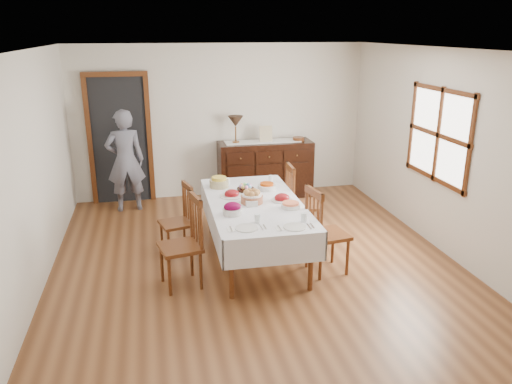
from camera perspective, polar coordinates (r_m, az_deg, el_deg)
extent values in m
plane|color=brown|center=(6.26, 0.19, -8.57)|extent=(6.00, 6.00, 0.00)
cube|color=silver|center=(5.60, 0.22, 15.94)|extent=(5.00, 6.00, 0.02)
cube|color=silver|center=(8.68, -4.03, 8.03)|extent=(5.00, 0.02, 2.60)
cube|color=silver|center=(3.13, 12.17, -11.22)|extent=(5.00, 0.02, 2.60)
cube|color=silver|center=(5.82, -24.61, 1.38)|extent=(0.02, 6.00, 2.60)
cube|color=silver|center=(6.77, 21.42, 3.93)|extent=(0.02, 6.00, 2.60)
cube|color=white|center=(6.96, 20.20, 6.14)|extent=(0.02, 1.30, 1.10)
cube|color=#562A12|center=(6.96, 20.11, 6.14)|extent=(0.03, 1.46, 1.26)
cube|color=black|center=(8.63, -15.26, 5.68)|extent=(0.90, 0.06, 2.10)
cube|color=#562A12|center=(8.61, -15.27, 5.65)|extent=(1.04, 0.08, 2.18)
cube|color=silver|center=(6.22, -0.15, -1.29)|extent=(1.11, 2.20, 0.04)
cylinder|color=#562A12|center=(5.44, -2.83, -8.77)|extent=(0.06, 0.06, 0.71)
cylinder|color=#562A12|center=(5.63, 6.30, -7.90)|extent=(0.06, 0.06, 0.71)
cylinder|color=#562A12|center=(7.17, -5.16, -2.03)|extent=(0.06, 0.06, 0.71)
cylinder|color=#562A12|center=(7.31, 1.83, -1.56)|extent=(0.06, 0.06, 0.71)
cube|color=silver|center=(6.19, -5.22, -2.93)|extent=(0.04, 2.23, 0.34)
cube|color=silver|center=(6.40, 4.76, -2.22)|extent=(0.04, 2.23, 0.34)
cube|color=silver|center=(5.27, 2.24, -6.73)|extent=(1.14, 0.03, 0.34)
cube|color=silver|center=(7.30, -1.87, 0.42)|extent=(1.14, 0.03, 0.34)
cube|color=#562A12|center=(5.71, -8.68, -6.27)|extent=(0.52, 0.52, 0.04)
cylinder|color=#562A12|center=(5.94, -10.71, -8.04)|extent=(0.04, 0.04, 0.45)
cylinder|color=#562A12|center=(5.62, -9.85, -9.54)|extent=(0.04, 0.04, 0.45)
cylinder|color=#562A12|center=(6.01, -7.37, -7.50)|extent=(0.04, 0.04, 0.45)
cylinder|color=#562A12|center=(5.71, -6.32, -8.95)|extent=(0.04, 0.04, 0.45)
cylinder|color=#562A12|center=(5.82, -7.41, -2.60)|extent=(0.04, 0.04, 0.59)
cylinder|color=#562A12|center=(5.48, -6.27, -3.89)|extent=(0.04, 0.04, 0.59)
cube|color=#562A12|center=(5.56, -6.96, -0.80)|extent=(0.13, 0.42, 0.08)
cylinder|color=#562A12|center=(5.74, -7.13, -3.11)|extent=(0.02, 0.02, 0.49)
cylinder|color=#562A12|center=(5.65, -6.85, -3.43)|extent=(0.02, 0.02, 0.49)
cylinder|color=#562A12|center=(5.57, -6.56, -3.76)|extent=(0.02, 0.02, 0.49)
cube|color=#562A12|center=(6.56, -9.13, -3.57)|extent=(0.47, 0.47, 0.04)
cylinder|color=#562A12|center=(6.74, -10.72, -5.05)|extent=(0.03, 0.03, 0.39)
cylinder|color=#562A12|center=(6.46, -9.93, -6.04)|extent=(0.03, 0.03, 0.39)
cylinder|color=#562A12|center=(6.82, -8.20, -4.62)|extent=(0.03, 0.03, 0.39)
cylinder|color=#562A12|center=(6.55, -7.31, -5.58)|extent=(0.03, 0.03, 0.39)
cylinder|color=#562A12|center=(6.67, -8.25, -0.80)|extent=(0.04, 0.04, 0.52)
cylinder|color=#562A12|center=(6.37, -7.29, -1.67)|extent=(0.04, 0.04, 0.52)
cube|color=#562A12|center=(6.45, -7.87, 0.63)|extent=(0.13, 0.37, 0.07)
cylinder|color=#562A12|center=(6.60, -8.01, -1.16)|extent=(0.02, 0.02, 0.42)
cylinder|color=#562A12|center=(6.53, -7.78, -1.38)|extent=(0.02, 0.02, 0.42)
cylinder|color=#562A12|center=(6.45, -7.53, -1.60)|extent=(0.02, 0.02, 0.42)
cube|color=#562A12|center=(6.04, 8.20, -4.85)|extent=(0.50, 0.50, 0.04)
cylinder|color=#562A12|center=(6.08, 10.41, -7.36)|extent=(0.04, 0.04, 0.46)
cylinder|color=#562A12|center=(6.36, 8.77, -6.09)|extent=(0.04, 0.04, 0.46)
cylinder|color=#562A12|center=(5.92, 7.38, -7.95)|extent=(0.04, 0.04, 0.46)
cylinder|color=#562A12|center=(6.20, 5.84, -6.61)|extent=(0.04, 0.04, 0.46)
cylinder|color=#562A12|center=(5.68, 7.46, -3.09)|extent=(0.04, 0.04, 0.59)
cylinder|color=#562A12|center=(6.00, 5.78, -1.87)|extent=(0.04, 0.04, 0.59)
cube|color=#562A12|center=(5.76, 6.68, -0.10)|extent=(0.10, 0.42, 0.08)
cylinder|color=#562A12|center=(5.77, 7.01, -2.97)|extent=(0.02, 0.02, 0.49)
cylinder|color=#562A12|center=(5.85, 6.59, -2.66)|extent=(0.02, 0.02, 0.49)
cylinder|color=#562A12|center=(5.93, 6.17, -2.36)|extent=(0.02, 0.02, 0.49)
cube|color=#562A12|center=(7.00, 5.46, -1.53)|extent=(0.46, 0.46, 0.04)
cylinder|color=#562A12|center=(6.97, 7.20, -3.83)|extent=(0.04, 0.04, 0.45)
cylinder|color=#562A12|center=(7.29, 6.40, -2.80)|extent=(0.04, 0.04, 0.45)
cylinder|color=#562A12|center=(6.88, 4.35, -4.03)|extent=(0.04, 0.04, 0.45)
cylinder|color=#562A12|center=(7.20, 3.67, -2.98)|extent=(0.04, 0.04, 0.45)
cylinder|color=#562A12|center=(6.68, 4.30, 0.21)|extent=(0.04, 0.04, 0.59)
cylinder|color=#562A12|center=(7.03, 3.58, 1.14)|extent=(0.04, 0.04, 0.59)
cube|color=#562A12|center=(6.79, 3.98, 2.71)|extent=(0.06, 0.42, 0.08)
cylinder|color=#562A12|center=(6.78, 4.11, 0.28)|extent=(0.02, 0.02, 0.48)
cylinder|color=#562A12|center=(6.86, 3.93, 0.52)|extent=(0.02, 0.02, 0.48)
cylinder|color=#562A12|center=(6.95, 3.75, 0.75)|extent=(0.02, 0.02, 0.48)
cube|color=black|center=(8.72, 1.05, 2.63)|extent=(1.62, 0.54, 0.97)
cube|color=black|center=(8.29, -1.78, 3.88)|extent=(0.45, 0.02, 0.19)
sphere|color=brown|center=(8.27, -1.76, 3.85)|extent=(0.03, 0.03, 0.03)
cube|color=black|center=(8.39, 1.49, 4.05)|extent=(0.45, 0.02, 0.19)
sphere|color=brown|center=(8.37, 1.52, 4.02)|extent=(0.03, 0.03, 0.03)
cube|color=black|center=(8.51, 4.68, 4.21)|extent=(0.45, 0.02, 0.19)
sphere|color=brown|center=(8.49, 4.72, 4.18)|extent=(0.03, 0.03, 0.03)
imported|color=slate|center=(8.19, -14.74, 3.85)|extent=(0.58, 0.41, 1.76)
cylinder|color=brown|center=(6.15, -0.48, -0.84)|extent=(0.27, 0.27, 0.09)
cylinder|color=white|center=(6.14, -0.48, -0.33)|extent=(0.25, 0.25, 0.02)
sphere|color=#B0763F|center=(6.14, 0.14, -0.03)|extent=(0.08, 0.08, 0.08)
sphere|color=#B0763F|center=(6.18, -0.19, 0.11)|extent=(0.08, 0.08, 0.08)
sphere|color=#B0763F|center=(6.19, -0.74, 0.11)|extent=(0.08, 0.08, 0.08)
sphere|color=#B0763F|center=(6.14, -1.10, -0.02)|extent=(0.08, 0.08, 0.08)
sphere|color=#B0763F|center=(6.09, -0.99, -0.19)|extent=(0.08, 0.08, 0.08)
sphere|color=#B0763F|center=(6.06, -0.49, -0.27)|extent=(0.08, 0.08, 0.08)
sphere|color=#B0763F|center=(6.09, 0.01, -0.19)|extent=(0.08, 0.08, 0.08)
cylinder|color=black|center=(6.59, -1.19, 0.25)|extent=(0.23, 0.23, 0.05)
ellipsoid|color=pink|center=(6.59, -0.65, 0.70)|extent=(0.05, 0.05, 0.06)
ellipsoid|color=#77C0F3|center=(6.62, -0.88, 0.80)|extent=(0.05, 0.05, 0.06)
ellipsoid|color=#84EB82|center=(6.63, -1.30, 0.83)|extent=(0.05, 0.05, 0.06)
ellipsoid|color=#F2934F|center=(6.61, -1.65, 0.76)|extent=(0.05, 0.05, 0.06)
ellipsoid|color=#AE81CA|center=(6.56, -1.73, 0.63)|extent=(0.05, 0.05, 0.06)
ellipsoid|color=#E2C367|center=(6.52, -1.50, 0.53)|extent=(0.05, 0.05, 0.06)
ellipsoid|color=pink|center=(6.51, -1.09, 0.50)|extent=(0.05, 0.05, 0.06)
ellipsoid|color=#77C0F3|center=(6.54, -0.73, 0.58)|extent=(0.05, 0.05, 0.06)
cylinder|color=silver|center=(6.41, -2.78, -0.46)|extent=(0.31, 0.31, 0.02)
ellipsoid|color=maroon|center=(6.40, -2.79, -0.20)|extent=(0.19, 0.16, 0.11)
cylinder|color=silver|center=(6.25, 2.98, -0.93)|extent=(0.27, 0.27, 0.02)
ellipsoid|color=maroon|center=(6.24, 2.98, -0.66)|extent=(0.19, 0.16, 0.11)
cylinder|color=silver|center=(5.79, -2.72, -2.22)|extent=(0.23, 0.23, 0.07)
ellipsoid|color=#62012D|center=(5.77, -2.73, -1.69)|extent=(0.20, 0.17, 0.11)
cylinder|color=silver|center=(6.67, 1.24, 0.54)|extent=(0.24, 0.24, 0.06)
cylinder|color=#CD4608|center=(6.66, 1.25, 0.93)|extent=(0.18, 0.18, 0.03)
cylinder|color=tan|center=(6.79, -4.24, 0.99)|extent=(0.26, 0.26, 0.10)
cylinder|color=gold|center=(6.77, -4.26, 1.57)|extent=(0.20, 0.20, 0.04)
cylinder|color=silver|center=(6.00, 3.98, -1.62)|extent=(0.23, 0.23, 0.05)
cylinder|color=#F5764A|center=(5.99, 3.99, -1.29)|extent=(0.20, 0.20, 0.02)
cube|color=silver|center=(6.05, -0.52, -1.31)|extent=(0.14, 0.09, 0.07)
cylinder|color=silver|center=(5.39, -1.07, -4.14)|extent=(0.25, 0.25, 0.01)
cube|color=white|center=(5.36, -2.86, -4.31)|extent=(0.08, 0.12, 0.01)
cube|color=#BCBCC0|center=(5.36, -2.86, -4.25)|extent=(0.02, 0.16, 0.01)
cube|color=#BCBCC0|center=(5.42, 0.59, -4.04)|extent=(0.01, 0.18, 0.01)
cube|color=#BCBCC0|center=(5.43, 1.01, -4.00)|extent=(0.02, 0.14, 0.01)
cylinder|color=white|center=(5.53, 0.15, -3.02)|extent=(0.07, 0.07, 0.10)
cylinder|color=silver|center=(5.43, 4.45, -4.01)|extent=(0.25, 0.25, 0.01)
cube|color=white|center=(5.39, 2.71, -4.19)|extent=(0.08, 0.12, 0.01)
cube|color=#BCBCC0|center=(5.38, 2.71, -4.13)|extent=(0.02, 0.16, 0.01)
cube|color=#BCBCC0|center=(5.47, 6.06, -3.90)|extent=(0.01, 0.18, 0.01)
cube|color=#BCBCC0|center=(5.49, 6.46, -3.86)|extent=(0.02, 0.14, 0.01)
cylinder|color=white|center=(5.59, 5.51, -2.90)|extent=(0.07, 0.07, 0.10)
cylinder|color=white|center=(6.84, -3.28, 1.16)|extent=(0.07, 0.07, 0.11)
cylinder|color=white|center=(6.95, 1.68, 1.46)|extent=(0.06, 0.06, 0.11)
cube|color=white|center=(8.62, 0.74, 5.80)|extent=(1.30, 0.35, 0.01)
cylinder|color=brown|center=(8.53, -2.32, 5.73)|extent=(0.12, 0.12, 0.03)
cylinder|color=brown|center=(8.50, -2.33, 6.65)|extent=(0.02, 0.02, 0.25)
cone|color=#38271A|center=(8.46, -2.35, 8.08)|extent=(0.26, 0.26, 0.18)
cube|color=tan|center=(8.57, 1.13, 6.65)|extent=(0.22, 0.08, 0.28)
cylinder|color=#562A12|center=(8.74, 4.89, 6.07)|extent=(0.20, 0.20, 0.06)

